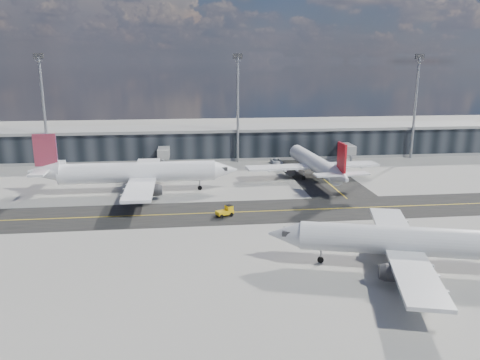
{
  "coord_description": "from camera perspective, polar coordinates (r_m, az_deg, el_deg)",
  "views": [
    {
      "loc": [
        -13.8,
        -77.34,
        26.87
      ],
      "look_at": [
        -3.97,
        8.23,
        5.0
      ],
      "focal_mm": 35.0,
      "sensor_mm": 36.0,
      "label": 1
    }
  ],
  "objects": [
    {
      "name": "floodlight_masts",
      "position": [
        126.6,
        -0.27,
        9.14
      ],
      "size": [
        102.5,
        0.7,
        28.9
      ],
      "color": "gray",
      "rests_on": "ground"
    },
    {
      "name": "service_van",
      "position": [
        126.38,
        4.47,
        2.29
      ],
      "size": [
        2.79,
        5.7,
        1.56
      ],
      "primitive_type": "imported",
      "rotation": [
        0.0,
        0.0,
        -0.04
      ],
      "color": "white",
      "rests_on": "ground"
    },
    {
      "name": "airliner_near",
      "position": [
        66.29,
        20.57,
        -7.08
      ],
      "size": [
        38.27,
        32.94,
        11.49
      ],
      "rotation": [
        0.0,
        0.0,
        1.3
      ],
      "color": "silver",
      "rests_on": "ground"
    },
    {
      "name": "airliner_redtail",
      "position": [
        110.74,
        9.15,
        1.98
      ],
      "size": [
        32.1,
        37.64,
        11.15
      ],
      "rotation": [
        0.0,
        0.0,
        0.07
      ],
      "color": "white",
      "rests_on": "ground"
    },
    {
      "name": "ground",
      "position": [
        83.03,
        3.38,
        -4.66
      ],
      "size": [
        300.0,
        300.0,
        0.0
      ],
      "primitive_type": "plane",
      "color": "gray",
      "rests_on": "ground"
    },
    {
      "name": "airliner_af",
      "position": [
        100.54,
        -12.69,
        0.87
      ],
      "size": [
        42.95,
        36.52,
        12.77
      ],
      "rotation": [
        0.0,
        0.0,
        -1.56
      ],
      "color": "white",
      "rests_on": "ground"
    },
    {
      "name": "baggage_tug",
      "position": [
        83.71,
        -1.72,
        -3.79
      ],
      "size": [
        3.36,
        2.59,
        1.91
      ],
      "rotation": [
        0.0,
        0.0,
        -1.13
      ],
      "color": "yellow",
      "rests_on": "ground"
    },
    {
      "name": "terminal_concourse",
      "position": [
        134.93,
        -0.57,
        4.53
      ],
      "size": [
        152.0,
        19.8,
        8.8
      ],
      "color": "black",
      "rests_on": "ground"
    },
    {
      "name": "taxiway_lanes",
      "position": [
        93.77,
        4.62,
        -2.44
      ],
      "size": [
        180.0,
        63.0,
        0.03
      ],
      "color": "black",
      "rests_on": "ground"
    }
  ]
}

